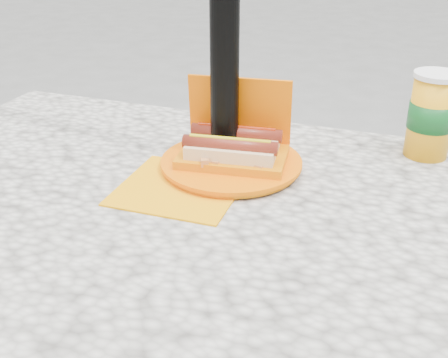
% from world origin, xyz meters
% --- Properties ---
extents(picnic_table, '(1.20, 0.80, 0.75)m').
position_xyz_m(picnic_table, '(0.00, 0.00, 0.64)').
color(picnic_table, beige).
rests_on(picnic_table, ground).
extents(hotdog_box, '(0.20, 0.15, 0.15)m').
position_xyz_m(hotdog_box, '(0.02, 0.14, 0.78)').
color(hotdog_box, '#F06700').
rests_on(hotdog_box, picnic_table).
extents(fries_plate, '(0.28, 0.33, 0.05)m').
position_xyz_m(fries_plate, '(0.01, 0.13, 0.76)').
color(fries_plate, orange).
rests_on(fries_plate, picnic_table).
extents(soda_cup, '(0.08, 0.08, 0.16)m').
position_xyz_m(soda_cup, '(0.34, 0.32, 0.83)').
color(soda_cup, '#FFA812').
rests_on(soda_cup, picnic_table).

